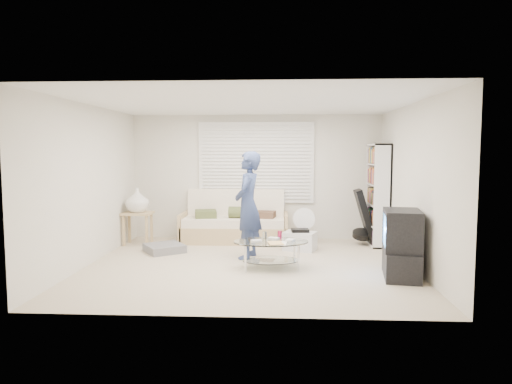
# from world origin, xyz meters

# --- Properties ---
(ground) EXTENTS (5.00, 5.00, 0.00)m
(ground) POSITION_xyz_m (0.00, 0.00, 0.00)
(ground) COLOR #BEAE93
(ground) RESTS_ON ground
(room_shell) EXTENTS (5.02, 4.52, 2.51)m
(room_shell) POSITION_xyz_m (0.00, 0.48, 1.63)
(room_shell) COLOR silver
(room_shell) RESTS_ON ground
(window_blinds) EXTENTS (2.32, 0.08, 1.62)m
(window_blinds) POSITION_xyz_m (0.00, 2.20, 1.55)
(window_blinds) COLOR silver
(window_blinds) RESTS_ON ground
(futon_sofa) EXTENTS (2.09, 0.84, 1.02)m
(futon_sofa) POSITION_xyz_m (-0.41, 1.87, 0.33)
(futon_sofa) COLOR tan
(futon_sofa) RESTS_ON ground
(grey_floor_pillow) EXTENTS (0.84, 0.84, 0.14)m
(grey_floor_pillow) POSITION_xyz_m (-1.55, 0.85, 0.07)
(grey_floor_pillow) COLOR slate
(grey_floor_pillow) RESTS_ON ground
(side_table) EXTENTS (0.54, 0.44, 1.08)m
(side_table) POSITION_xyz_m (-2.22, 1.48, 0.80)
(side_table) COLOR tan
(side_table) RESTS_ON ground
(bookshelf) EXTENTS (0.30, 0.81, 1.91)m
(bookshelf) POSITION_xyz_m (2.32, 1.69, 0.96)
(bookshelf) COLOR white
(bookshelf) RESTS_ON ground
(guitar_case) EXTENTS (0.44, 0.39, 1.04)m
(guitar_case) POSITION_xyz_m (2.09, 1.67, 0.47)
(guitar_case) COLOR black
(guitar_case) RESTS_ON ground
(floor_fan) EXTENTS (0.43, 0.29, 0.71)m
(floor_fan) POSITION_xyz_m (0.94, 1.67, 0.41)
(floor_fan) COLOR white
(floor_fan) RESTS_ON ground
(storage_bin) EXTENTS (0.65, 0.55, 0.39)m
(storage_bin) POSITION_xyz_m (0.85, 1.14, 0.18)
(storage_bin) COLOR white
(storage_bin) RESTS_ON ground
(tv_unit) EXTENTS (0.60, 0.94, 0.95)m
(tv_unit) POSITION_xyz_m (2.20, -0.56, 0.46)
(tv_unit) COLOR black
(tv_unit) RESTS_ON ground
(coffee_table) EXTENTS (1.20, 0.83, 0.54)m
(coffee_table) POSITION_xyz_m (0.36, -0.17, 0.34)
(coffee_table) COLOR silver
(coffee_table) RESTS_ON ground
(standing_person) EXTENTS (0.54, 0.72, 1.77)m
(standing_person) POSITION_xyz_m (-0.04, 0.49, 0.89)
(standing_person) COLOR navy
(standing_person) RESTS_ON ground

